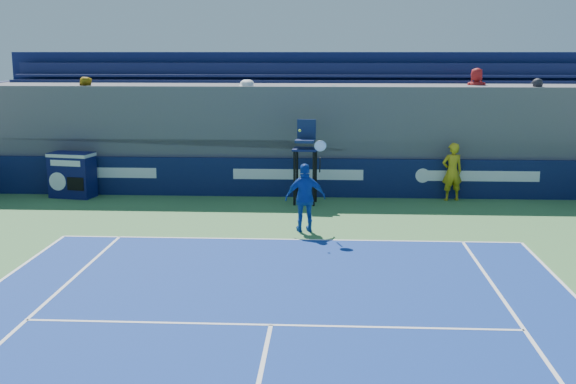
# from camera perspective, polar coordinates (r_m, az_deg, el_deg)

# --- Properties ---
(ball_person) EXTENTS (0.71, 0.55, 1.75)m
(ball_person) POSITION_cam_1_polar(r_m,az_deg,el_deg) (22.16, 12.84, 1.57)
(ball_person) COLOR gold
(ball_person) RESTS_ON apron
(back_hoarding) EXTENTS (20.40, 0.21, 1.20)m
(back_hoarding) POSITION_cam_1_polar(r_m,az_deg,el_deg) (22.24, 0.80, 1.14)
(back_hoarding) COLOR #0B1540
(back_hoarding) RESTS_ON ground
(match_clock) EXTENTS (1.43, 0.96, 1.40)m
(match_clock) POSITION_cam_1_polar(r_m,az_deg,el_deg) (23.09, -16.69, 1.39)
(match_clock) COLOR #0E1349
(match_clock) RESTS_ON ground
(umpire_chair) EXTENTS (0.76, 0.76, 2.48)m
(umpire_chair) POSITION_cam_1_polar(r_m,az_deg,el_deg) (21.07, 1.39, 3.13)
(umpire_chair) COLOR black
(umpire_chair) RESTS_ON ground
(tennis_player) EXTENTS (1.06, 0.59, 2.57)m
(tennis_player) POSITION_cam_1_polar(r_m,az_deg,el_deg) (17.88, 1.39, -0.44)
(tennis_player) COLOR #1544AE
(tennis_player) RESTS_ON apron
(stadium_seating) EXTENTS (21.00, 4.05, 4.40)m
(stadium_seating) POSITION_cam_1_polar(r_m,az_deg,el_deg) (24.09, 1.00, 4.88)
(stadium_seating) COLOR #4E4E53
(stadium_seating) RESTS_ON ground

